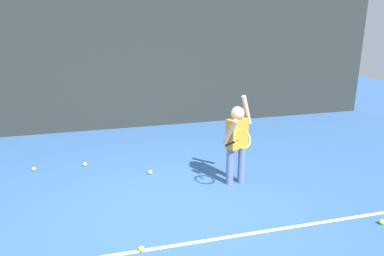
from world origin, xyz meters
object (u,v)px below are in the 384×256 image
Objects in this scene: tennis_ball_0 at (85,164)px; tennis_ball_5 at (141,249)px; tennis_player at (237,139)px; tennis_ball_6 at (34,169)px; tennis_ball_2 at (150,172)px; tennis_ball_7 at (382,222)px.

tennis_ball_0 and tennis_ball_5 have the same top height.
tennis_player reaches higher than tennis_ball_6.
tennis_ball_2 is at bearing 129.70° from tennis_player.
tennis_ball_5 is (0.61, -2.62, 0.00)m from tennis_ball_0.
tennis_ball_6 is (-1.83, 0.63, 0.00)m from tennis_ball_2.
tennis_ball_0 is at bearing 141.44° from tennis_ball_7.
tennis_ball_7 is at bearing -41.25° from tennis_ball_2.
tennis_ball_0 is at bearing 103.17° from tennis_ball_5.
tennis_ball_2 is at bearing 78.54° from tennis_ball_5.
tennis_ball_6 is at bearing 178.92° from tennis_ball_0.
tennis_ball_2 and tennis_ball_5 have the same top height.
tennis_ball_2 and tennis_ball_6 have the same top height.
tennis_ball_6 is 5.21m from tennis_ball_7.
tennis_ball_0 is 1.00× the size of tennis_ball_2.
tennis_player is at bearing -23.30° from tennis_ball_6.
tennis_ball_6 is at bearing 118.41° from tennis_ball_5.
tennis_ball_0 is 0.81m from tennis_ball_6.
tennis_ball_6 is (-3.04, 1.31, -0.69)m from tennis_player.
tennis_ball_6 and tennis_ball_7 have the same top height.
tennis_ball_5 and tennis_ball_7 have the same top height.
tennis_ball_7 is (2.94, -0.21, 0.00)m from tennis_ball_5.
tennis_player is 20.46× the size of tennis_ball_5.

